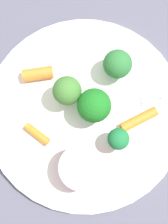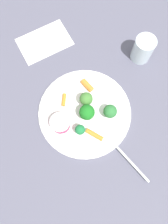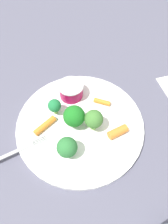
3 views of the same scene
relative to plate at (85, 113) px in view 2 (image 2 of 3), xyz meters
name	(u,v)px [view 2 (image 2 of 3)]	position (x,y,z in m)	size (l,w,h in m)	color
ground_plane	(85,113)	(0.00, 0.00, -0.01)	(2.40, 2.40, 0.00)	#535264
plate	(85,113)	(0.00, 0.00, 0.00)	(0.28, 0.28, 0.01)	white
sauce_cup	(60,123)	(0.07, 0.03, 0.02)	(0.06, 0.06, 0.04)	#990639
broccoli_floret_0	(87,112)	(-0.01, 0.01, 0.04)	(0.04, 0.04, 0.06)	#8DB364
broccoli_floret_1	(86,99)	(-0.01, -0.03, 0.04)	(0.04, 0.04, 0.05)	#8DC35F
broccoli_floret_2	(80,130)	(0.02, 0.06, 0.03)	(0.03, 0.03, 0.04)	#80BA57
broccoli_floret_3	(110,111)	(-0.07, 0.01, 0.03)	(0.04, 0.04, 0.05)	#87B865
carrot_stick_0	(87,85)	(-0.01, -0.08, 0.01)	(0.02, 0.02, 0.04)	orange
carrot_stick_1	(94,135)	(-0.02, 0.07, 0.01)	(0.01, 0.01, 0.05)	orange
carrot_stick_2	(64,100)	(0.06, -0.04, 0.01)	(0.01, 0.01, 0.04)	orange
fork	(124,155)	(-0.10, 0.13, 0.01)	(0.12, 0.15, 0.00)	#B6BBBA
drinking_glass	(143,49)	(-0.19, -0.18, 0.04)	(0.06, 0.06, 0.08)	silver
napkin	(44,42)	(0.12, -0.25, 0.00)	(0.17, 0.11, 0.00)	white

